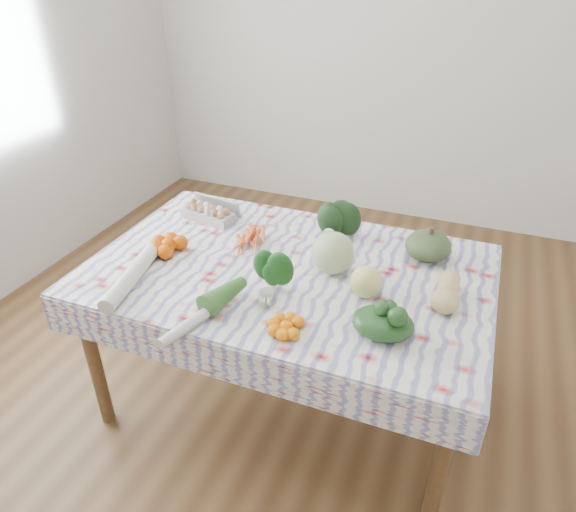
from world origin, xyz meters
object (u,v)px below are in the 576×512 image
object	(u,v)px
egg_carton	(207,213)
butternut_squash	(447,291)
kabocha_squash	(428,246)
grapefruit	(366,282)
dining_table	(288,284)
cabbage	(333,253)

from	to	relation	value
egg_carton	butternut_squash	xyz separation A→B (m)	(1.18, -0.27, 0.02)
kabocha_squash	egg_carton	bearing A→B (deg)	-178.69
grapefruit	dining_table	bearing A→B (deg)	167.90
dining_table	kabocha_squash	world-z (taller)	kabocha_squash
cabbage	grapefruit	xyz separation A→B (m)	(0.17, -0.12, -0.03)
egg_carton	kabocha_squash	world-z (taller)	kabocha_squash
cabbage	grapefruit	bearing A→B (deg)	-34.94
butternut_squash	grapefruit	world-z (taller)	grapefruit
dining_table	butternut_squash	world-z (taller)	butternut_squash
egg_carton	grapefruit	bearing A→B (deg)	-12.08
dining_table	grapefruit	size ratio (longest dim) A/B	12.75
dining_table	cabbage	world-z (taller)	cabbage
dining_table	butternut_squash	xyz separation A→B (m)	(0.65, -0.01, 0.14)
egg_carton	cabbage	xyz separation A→B (m)	(0.71, -0.22, 0.05)
grapefruit	butternut_squash	bearing A→B (deg)	12.97
egg_carton	kabocha_squash	size ratio (longest dim) A/B	1.37
cabbage	grapefruit	distance (m)	0.21
kabocha_squash	grapefruit	world-z (taller)	kabocha_squash
cabbage	kabocha_squash	bearing A→B (deg)	34.97
dining_table	egg_carton	size ratio (longest dim) A/B	5.97
cabbage	dining_table	bearing A→B (deg)	-165.98
dining_table	butternut_squash	distance (m)	0.66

